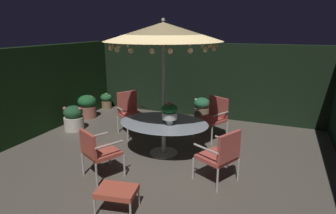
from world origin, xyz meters
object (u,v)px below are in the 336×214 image
object	(u,v)px
patio_chair_north	(130,110)
potted_plant_left_far	(87,106)
ottoman_footrest	(117,192)
potted_plant_back_center	(106,100)
patio_chair_northeast	(98,150)
patio_chair_east	(221,153)
centerpiece_planter	(170,112)
patio_dining_table	(164,127)
patio_umbrella	(163,32)
potted_plant_right_near	(202,109)
potted_plant_left_near	(74,118)
patio_chair_southeast	(214,115)

from	to	relation	value
patio_chair_north	potted_plant_left_far	bearing A→B (deg)	160.83
ottoman_footrest	potted_plant_back_center	distance (m)	5.68
patio_chair_northeast	patio_chair_east	world-z (taller)	patio_chair_east
centerpiece_planter	patio_chair_east	world-z (taller)	centerpiece_planter
patio_dining_table	ottoman_footrest	world-z (taller)	patio_dining_table
patio_umbrella	potted_plant_left_far	xyz separation A→B (m)	(-3.11, 1.50, -2.18)
ottoman_footrest	potted_plant_right_near	xyz separation A→B (m)	(0.01, 4.59, 0.04)
potted_plant_left_near	potted_plant_back_center	distance (m)	2.11
patio_chair_northeast	potted_plant_right_near	bearing A→B (deg)	77.72
centerpiece_planter	patio_chair_north	world-z (taller)	centerpiece_planter
potted_plant_left_far	patio_umbrella	bearing A→B (deg)	-25.67
patio_chair_southeast	potted_plant_right_near	world-z (taller)	patio_chair_southeast
potted_plant_left_near	potted_plant_right_near	size ratio (longest dim) A/B	0.97
patio_umbrella	potted_plant_back_center	xyz separation A→B (m)	(-3.15, 2.55, -2.26)
centerpiece_planter	potted_plant_left_near	bearing A→B (deg)	169.01
centerpiece_planter	patio_dining_table	bearing A→B (deg)	151.53
patio_chair_northeast	potted_plant_back_center	world-z (taller)	patio_chair_northeast
patio_chair_southeast	ottoman_footrest	xyz separation A→B (m)	(-0.63, -3.42, -0.26)
patio_dining_table	potted_plant_left_near	size ratio (longest dim) A/B	2.90
potted_plant_back_center	patio_umbrella	bearing A→B (deg)	-39.02
potted_plant_back_center	patio_chair_northeast	bearing A→B (deg)	-57.92
patio_chair_east	potted_plant_left_near	world-z (taller)	patio_chair_east
potted_plant_right_near	potted_plant_left_far	bearing A→B (deg)	-162.79
ottoman_footrest	patio_chair_southeast	bearing A→B (deg)	79.52
patio_chair_north	patio_chair_northeast	bearing A→B (deg)	-75.20
centerpiece_planter	potted_plant_back_center	world-z (taller)	centerpiece_planter
centerpiece_planter	potted_plant_left_far	world-z (taller)	centerpiece_planter
patio_chair_east	potted_plant_left_near	size ratio (longest dim) A/B	1.47
potted_plant_right_near	potted_plant_left_near	bearing A→B (deg)	-145.33
patio_chair_northeast	potted_plant_left_far	xyz separation A→B (m)	(-2.42, 2.86, -0.18)
patio_chair_north	potted_plant_back_center	bearing A→B (deg)	137.79
potted_plant_right_near	patio_dining_table	bearing A→B (deg)	-93.32
potted_plant_left_near	potted_plant_back_center	world-z (taller)	potted_plant_left_near
patio_chair_east	potted_plant_back_center	xyz separation A→B (m)	(-4.52, 3.27, -0.27)
patio_umbrella	ottoman_footrest	xyz separation A→B (m)	(0.13, -2.08, -2.22)
patio_chair_northeast	patio_chair_east	size ratio (longest dim) A/B	0.94
patio_chair_north	ottoman_footrest	size ratio (longest dim) A/B	1.66
ottoman_footrest	patio_umbrella	bearing A→B (deg)	93.59
patio_chair_northeast	potted_plant_left_far	world-z (taller)	patio_chair_northeast
ottoman_footrest	potted_plant_left_near	xyz separation A→B (m)	(-2.91, 2.56, 0.01)
patio_chair_southeast	potted_plant_right_near	distance (m)	1.34
patio_umbrella	potted_plant_left_near	size ratio (longest dim) A/B	4.27
patio_chair_southeast	potted_plant_back_center	xyz separation A→B (m)	(-3.92, 1.22, -0.30)
patio_umbrella	patio_chair_east	distance (m)	2.52
patio_umbrella	ottoman_footrest	bearing A→B (deg)	-86.41
potted_plant_right_near	potted_plant_back_center	bearing A→B (deg)	179.13
ottoman_footrest	patio_chair_northeast	bearing A→B (deg)	139.00
patio_dining_table	potted_plant_left_far	xyz separation A→B (m)	(-3.11, 1.50, -0.25)
centerpiece_planter	potted_plant_back_center	xyz separation A→B (m)	(-3.32, 2.65, -0.71)
potted_plant_back_center	patio_dining_table	bearing A→B (deg)	-39.02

